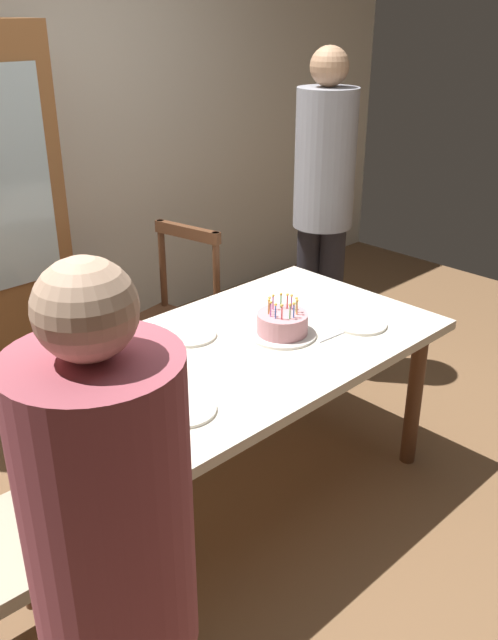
% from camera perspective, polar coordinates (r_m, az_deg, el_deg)
% --- Properties ---
extents(ground, '(6.40, 6.40, 0.00)m').
position_cam_1_polar(ground, '(3.08, -0.69, -14.39)').
color(ground, brown).
extents(back_wall, '(6.40, 0.10, 2.60)m').
position_cam_1_polar(back_wall, '(3.99, -20.04, 14.09)').
color(back_wall, silver).
rests_on(back_wall, ground).
extents(dining_table, '(1.67, 0.94, 0.73)m').
position_cam_1_polar(dining_table, '(2.72, -0.76, -3.84)').
color(dining_table, silver).
rests_on(dining_table, ground).
extents(birthday_cake, '(0.28, 0.28, 0.16)m').
position_cam_1_polar(birthday_cake, '(2.75, 2.83, -0.43)').
color(birthday_cake, silver).
rests_on(birthday_cake, dining_table).
extents(plate_near_celebrant, '(0.22, 0.22, 0.01)m').
position_cam_1_polar(plate_near_celebrant, '(2.27, -5.53, -7.53)').
color(plate_near_celebrant, silver).
rests_on(plate_near_celebrant, dining_table).
extents(plate_far_side, '(0.22, 0.22, 0.01)m').
position_cam_1_polar(plate_far_side, '(2.77, -5.03, -1.26)').
color(plate_far_side, silver).
rests_on(plate_far_side, dining_table).
extents(plate_near_guest, '(0.22, 0.22, 0.01)m').
position_cam_1_polar(plate_near_guest, '(2.89, 9.36, -0.33)').
color(plate_near_guest, silver).
rests_on(plate_near_guest, dining_table).
extents(fork_near_celebrant, '(0.18, 0.03, 0.01)m').
position_cam_1_polar(fork_near_celebrant, '(2.21, -9.01, -8.95)').
color(fork_near_celebrant, silver).
rests_on(fork_near_celebrant, dining_table).
extents(fork_far_side, '(0.18, 0.06, 0.01)m').
position_cam_1_polar(fork_far_side, '(2.68, -7.56, -2.42)').
color(fork_far_side, silver).
rests_on(fork_far_side, dining_table).
extents(fork_near_guest, '(0.18, 0.03, 0.01)m').
position_cam_1_polar(fork_near_guest, '(2.78, 7.18, -1.30)').
color(fork_near_guest, silver).
rests_on(fork_near_guest, dining_table).
extents(chair_spindle_back, '(0.51, 0.51, 0.95)m').
position_cam_1_polar(chair_spindle_back, '(3.49, -6.71, -0.57)').
color(chair_spindle_back, '#56331E').
rests_on(chair_spindle_back, ground).
extents(person_celebrant, '(0.32, 0.32, 1.59)m').
position_cam_1_polar(person_celebrant, '(1.47, -11.12, -21.02)').
color(person_celebrant, '#262328').
rests_on(person_celebrant, ground).
extents(person_guest, '(0.32, 0.32, 1.78)m').
position_cam_1_polar(person_guest, '(3.71, 6.27, 10.24)').
color(person_guest, '#262328').
rests_on(person_guest, ground).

